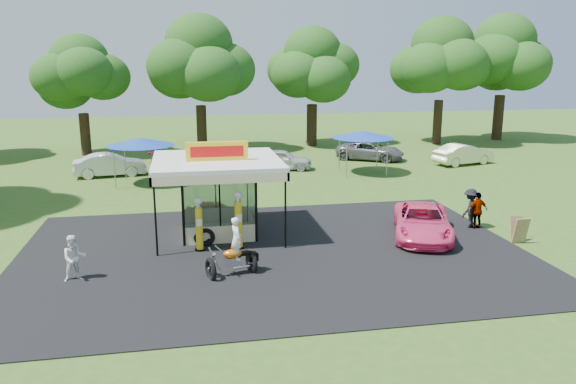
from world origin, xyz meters
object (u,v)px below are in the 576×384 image
spectator_west (74,258)px  tent_west (140,142)px  a_frame_sign (519,230)px  gas_station_kiosk (217,195)px  pink_sedan (422,222)px  spectator_east_a (470,208)px  motorcycle (235,252)px  bg_car_c (281,159)px  tent_east (363,135)px  bg_car_d (370,151)px  bg_car_a (110,165)px  spectator_east_b (478,211)px  gas_pump_right (238,221)px  kiosk_car (215,210)px  gas_pump_left (199,225)px  bg_car_b (185,160)px  bg_car_e (463,154)px

spectator_west → tent_west: size_ratio=0.40×
a_frame_sign → gas_station_kiosk: bearing=162.5°
pink_sedan → spectator_east_a: (2.77, 1.03, 0.21)m
motorcycle → bg_car_c: (5.06, 19.14, -0.14)m
spectator_west → tent_east: 22.78m
bg_car_d → gas_station_kiosk: bearing=173.9°
pink_sedan → tent_east: (1.85, 14.03, 1.92)m
bg_car_a → a_frame_sign: bearing=-141.4°
pink_sedan → spectator_east_b: size_ratio=2.95×
a_frame_sign → motorcycle: bearing=-174.6°
spectator_east_a → bg_car_d: (1.32, 17.92, -0.20)m
spectator_west → tent_east: bearing=28.4°
a_frame_sign → gas_pump_right: bearing=172.0°
bg_car_a → bg_car_c: bearing=-97.1°
kiosk_car → tent_west: bearing=23.7°
tent_east → bg_car_c: bearing=156.0°
a_frame_sign → tent_east: 15.70m
gas_pump_left → tent_west: (-3.06, 13.39, 1.53)m
gas_pump_right → bg_car_c: gas_pump_right is taller
motorcycle → spectator_east_b: 11.90m
gas_station_kiosk → a_frame_sign: gas_station_kiosk is taller
pink_sedan → bg_car_d: size_ratio=0.98×
gas_station_kiosk → bg_car_d: (12.71, 16.78, -1.07)m
bg_car_c → gas_pump_right: bearing=176.2°
motorcycle → bg_car_a: motorcycle is taller
a_frame_sign → kiosk_car: bearing=153.6°
tent_west → bg_car_b: bearing=58.9°
spectator_east_b → bg_car_e: spectator_east_b is taller
spectator_west → motorcycle: bearing=-22.7°
gas_pump_right → bg_car_a: (-6.87, 16.23, -0.41)m
spectator_east_b → tent_west: (-15.56, 12.64, 1.75)m
gas_pump_left → tent_east: 18.12m
bg_car_d → bg_car_e: (6.10, -3.11, 0.04)m
motorcycle → pink_sedan: 8.83m
spectator_east_b → gas_station_kiosk: bearing=-12.9°
gas_pump_left → bg_car_a: gas_pump_left is taller
bg_car_b → a_frame_sign: bearing=-166.5°
bg_car_c → bg_car_e: bearing=-80.0°
gas_pump_left → spectator_west: (-4.37, -2.34, -0.25)m
kiosk_car → pink_sedan: 9.68m
gas_station_kiosk → spectator_east_a: (11.40, -1.14, -0.87)m
spectator_west → spectator_east_a: spectator_east_a is taller
gas_pump_right → bg_car_c: 17.02m
spectator_west → tent_east: tent_east is taller
gas_pump_left → pink_sedan: 9.53m
gas_station_kiosk → tent_east: size_ratio=1.30×
spectator_east_b → spectator_west: bearing=4.5°
gas_pump_left → tent_west: 13.82m
spectator_east_b → bg_car_d: (1.10, 18.20, -0.14)m
kiosk_car → bg_car_c: (5.32, 11.94, 0.24)m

